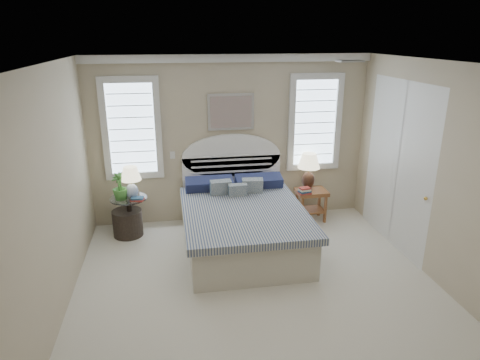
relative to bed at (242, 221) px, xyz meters
name	(u,v)px	position (x,y,z in m)	size (l,w,h in m)	color
floor	(263,301)	(0.00, -1.46, -0.39)	(4.50, 5.00, 0.01)	beige
ceiling	(268,65)	(0.00, -1.46, 2.31)	(4.50, 5.00, 0.01)	white
wall_back	(231,140)	(0.00, 1.04, 0.96)	(4.50, 0.02, 2.70)	tan
wall_left	(45,207)	(-2.25, -1.46, 0.96)	(0.02, 5.00, 2.70)	tan
wall_right	(454,183)	(2.25, -1.46, 0.96)	(0.02, 5.00, 2.70)	tan
crown_molding	(231,58)	(0.00, 1.00, 2.25)	(4.50, 0.08, 0.12)	silver
hvac_vent	(350,61)	(1.20, -0.66, 2.29)	(0.30, 0.20, 0.02)	#B2B2B2
switch_plate	(172,155)	(-0.95, 1.03, 0.76)	(0.08, 0.01, 0.12)	silver
window_left	(132,129)	(-1.55, 1.02, 1.21)	(0.90, 0.06, 1.60)	silver
window_right	(314,123)	(1.40, 1.02, 1.21)	(0.90, 0.06, 1.60)	silver
painting	(231,112)	(0.00, 1.00, 1.43)	(0.74, 0.04, 0.58)	silver
closet_door	(398,165)	(2.23, -0.26, 0.81)	(0.02, 1.80, 2.40)	silver
bed	(242,221)	(0.00, 0.00, 0.00)	(1.72, 2.28, 1.47)	beige
side_table_left	(130,212)	(-1.65, 0.59, 0.00)	(0.56, 0.56, 0.63)	black
nightstand_right	(311,198)	(1.30, 0.69, 0.00)	(0.50, 0.40, 0.53)	brown
floor_pot	(128,223)	(-1.69, 0.60, -0.18)	(0.45, 0.45, 0.41)	black
lamp_left	(131,179)	(-1.58, 0.56, 0.55)	(0.36, 0.36, 0.50)	silver
lamp_right	(309,167)	(1.28, 0.84, 0.51)	(0.39, 0.39, 0.60)	black
potted_plant	(120,187)	(-1.75, 0.53, 0.45)	(0.23, 0.23, 0.41)	#32742E
books_left	(137,199)	(-1.50, 0.45, 0.27)	(0.21, 0.17, 0.05)	#A12F28
books_right	(305,191)	(1.13, 0.56, 0.19)	(0.22, 0.18, 0.11)	#A12F28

